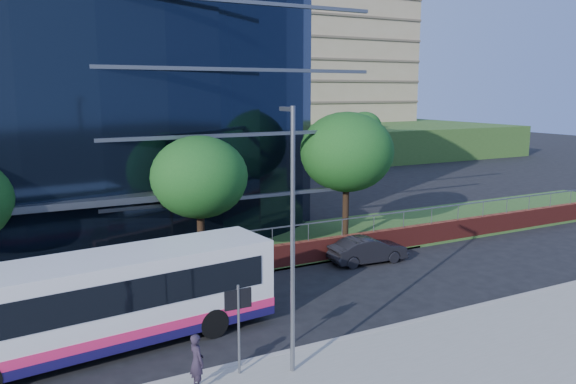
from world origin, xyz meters
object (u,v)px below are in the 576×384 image
streetlight_east (292,234)px  city_bus (107,300)px  parked_car (368,250)px  tree_dist_e (255,128)px  pedestrian (197,361)px  tree_dist_f (364,126)px  tree_far_d (347,152)px  street_sign (238,310)px  tree_far_c (199,177)px

streetlight_east → city_bus: bearing=135.7°
city_bus → streetlight_east: bearing=-50.4°
streetlight_east → parked_car: (8.78, 8.27, -3.78)m
tree_dist_e → pedestrian: (-20.89, -41.82, -3.57)m
tree_dist_f → parked_car: (-25.22, -35.90, -3.55)m
tree_far_d → streetlight_east: 15.77m
parked_car → tree_far_d: bearing=-13.2°
tree_dist_f → city_bus: (-38.59, -39.70, -2.52)m
tree_dist_e → tree_dist_f: 16.13m
tree_far_d → streetlight_east: (-10.00, -12.17, -0.75)m
pedestrian → tree_far_d: bearing=-56.1°
street_sign → parked_car: (10.28, 7.68, -1.49)m
tree_far_c → streetlight_east: streetlight_east is taller
streetlight_east → pedestrian: 4.53m
tree_far_d → tree_dist_f: tree_far_d is taller
street_sign → tree_far_c: (2.50, 10.59, 2.39)m
street_sign → parked_car: street_sign is taller
tree_far_d → pedestrian: size_ratio=4.54×
street_sign → pedestrian: size_ratio=1.71×
streetlight_east → parked_car: size_ratio=1.99×
tree_far_d → tree_dist_f: size_ratio=1.23×
street_sign → tree_far_c: bearing=76.7°
tree_far_d → city_bus: 16.86m
tree_far_d → pedestrian: bearing=-137.5°
street_sign → pedestrian: street_sign is taller
streetlight_east → pedestrian: bearing=173.0°
street_sign → streetlight_east: 2.80m
tree_far_d → parked_car: bearing=-107.4°
streetlight_east → city_bus: 6.98m
tree_far_d → street_sign: bearing=-134.8°
street_sign → tree_far_c: size_ratio=0.43×
street_sign → streetlight_east: streetlight_east is taller
tree_dist_f → streetlight_east: size_ratio=0.76×
tree_dist_e → parked_car: bearing=-105.2°
city_bus → parked_car: bearing=9.7°
tree_far_c → tree_dist_f: 46.67m
street_sign → tree_dist_f: bearing=50.8°
street_sign → streetlight_east: (1.50, -0.59, 2.29)m
tree_far_c → parked_car: 9.16m
tree_far_d → pedestrian: 17.99m
tree_dist_e → pedestrian: 46.88m
tree_far_c → pedestrian: tree_far_c is taller
tree_dist_e → streetlight_east: (-18.00, -42.17, -0.10)m
tree_dist_e → pedestrian: tree_dist_e is taller
streetlight_east → city_bus: (-4.59, 4.48, -2.75)m
tree_far_d → streetlight_east: streetlight_east is taller
parked_car → tree_dist_f: bearing=-30.9°
street_sign → tree_far_d: size_ratio=0.38×
streetlight_east → pedestrian: streetlight_east is taller
tree_far_d → tree_dist_e: bearing=75.1°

